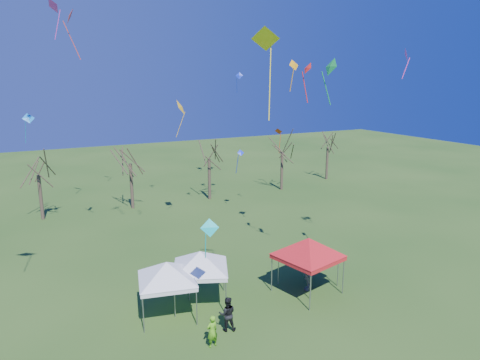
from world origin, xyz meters
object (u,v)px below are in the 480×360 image
at_px(tent_red, 309,242).
at_px(person_green, 212,331).
at_px(tree_2, 129,147).
at_px(person_grey, 309,276).
at_px(tree_3, 209,144).
at_px(person_dark, 227,314).
at_px(tree_1, 37,159).
at_px(tent_white_mid, 200,255).
at_px(tent_blue, 309,255).
at_px(tree_4, 282,139).
at_px(tent_white_west, 167,266).
at_px(tree_5, 328,136).

height_order(tent_red, person_green, tent_red).
xyz_separation_m(tree_2, tent_red, (5.33, -22.77, -2.98)).
bearing_deg(tree_2, person_grey, -76.03).
bearing_deg(tree_3, person_grey, -97.15).
bearing_deg(person_dark, tree_1, -51.51).
relative_size(tree_1, tent_white_mid, 1.92).
xyz_separation_m(tent_white_mid, tent_blue, (6.93, -0.96, -0.98)).
bearing_deg(tree_4, tent_white_west, -134.62).
height_order(tent_white_west, person_grey, tent_white_west).
bearing_deg(tent_white_mid, tent_blue, -7.88).
bearing_deg(person_dark, tent_white_mid, -65.41).
relative_size(tent_blue, person_dark, 1.86).
bearing_deg(tree_2, person_green, -94.69).
distance_m(person_green, person_grey, 8.13).
bearing_deg(person_dark, tree_5, -114.74).
relative_size(tree_5, tent_red, 1.65).
relative_size(tent_blue, person_grey, 1.82).
bearing_deg(person_green, tent_white_mid, -116.66).
relative_size(tree_3, tree_5, 1.06).
height_order(tent_blue, person_green, tent_blue).
bearing_deg(tent_red, tent_white_west, 171.25).
relative_size(tree_1, tent_red, 1.67).
height_order(tree_1, tree_5, tree_1).
bearing_deg(tree_1, person_dark, -72.78).
xyz_separation_m(tree_3, person_green, (-10.47, -24.88, -5.25)).
bearing_deg(tent_blue, tent_white_west, 176.61).
distance_m(tree_3, tent_blue, 22.19).
xyz_separation_m(tent_white_mid, person_green, (-1.09, -4.16, -2.20)).
xyz_separation_m(tent_white_west, person_grey, (8.71, -1.07, -2.03)).
height_order(tree_4, tree_5, tree_4).
relative_size(person_green, person_dark, 0.90).
bearing_deg(tree_2, tree_3, -2.27).
height_order(tree_2, person_dark, tree_2).
bearing_deg(person_grey, tree_5, -160.91).
relative_size(tent_white_mid, person_dark, 2.12).
relative_size(tree_3, tent_white_mid, 2.01).
bearing_deg(tent_white_west, tree_3, 61.46).
distance_m(tent_white_west, person_dark, 4.16).
bearing_deg(tree_3, tent_blue, -96.46).
height_order(tree_5, person_dark, tree_5).
bearing_deg(tent_white_mid, tent_red, -15.25).
relative_size(tree_5, tent_white_west, 1.83).
distance_m(tree_3, person_dark, 26.15).
bearing_deg(tent_red, tree_3, 82.20).
bearing_deg(person_grey, person_green, -11.55).
bearing_deg(tent_red, tree_5, 49.68).
bearing_deg(person_dark, tree_3, -89.75).
distance_m(tent_white_west, person_grey, 9.01).
bearing_deg(tree_4, tree_1, 178.58).
relative_size(tree_3, tent_white_west, 1.94).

